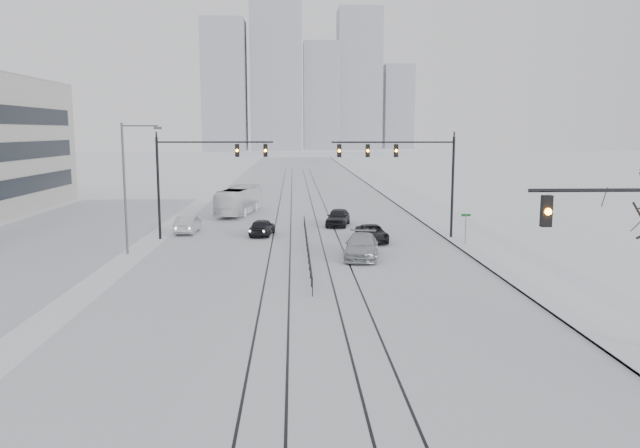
{
  "coord_description": "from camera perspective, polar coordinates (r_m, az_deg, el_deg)",
  "views": [
    {
      "loc": [
        -0.95,
        -13.09,
        8.43
      ],
      "look_at": [
        0.56,
        21.98,
        3.2
      ],
      "focal_mm": 35.0,
      "sensor_mm": 36.0,
      "label": 1
    }
  ],
  "objects": [
    {
      "name": "box_truck",
      "position": [
        64.3,
        -7.4,
        2.14
      ],
      "size": [
        4.19,
        10.38,
        2.82
      ],
      "primitive_type": "imported",
      "rotation": [
        0.0,
        0.0,
        2.96
      ],
      "color": "white",
      "rests_on": "ground"
    },
    {
      "name": "sedan_nb_front",
      "position": [
        48.1,
        4.76,
        -0.87
      ],
      "size": [
        2.3,
        4.67,
        1.28
      ],
      "primitive_type": "imported",
      "rotation": [
        0.0,
        0.0,
        0.04
      ],
      "color": "black",
      "rests_on": "ground"
    },
    {
      "name": "tram_rails",
      "position": [
        53.76,
        -1.42,
        -0.52
      ],
      "size": [
        5.3,
        180.0,
        0.01
      ],
      "color": "black",
      "rests_on": "ground"
    },
    {
      "name": "traffic_mast_ne",
      "position": [
        49.01,
        8.28,
        5.27
      ],
      "size": [
        9.6,
        0.37,
        8.0
      ],
      "color": "black",
      "rests_on": "ground"
    },
    {
      "name": "sedan_sb_inner",
      "position": [
        50.93,
        -5.31,
        -0.3
      ],
      "size": [
        2.24,
        4.27,
        1.39
      ],
      "primitive_type": "imported",
      "rotation": [
        0.0,
        0.0,
        2.99
      ],
      "color": "black",
      "rests_on": "ground"
    },
    {
      "name": "street_light_west",
      "position": [
        44.65,
        -17.1,
        3.97
      ],
      "size": [
        2.73,
        0.25,
        9.0
      ],
      "color": "#595B60",
      "rests_on": "ground"
    },
    {
      "name": "curb",
      "position": [
        74.54,
        6.82,
        1.97
      ],
      "size": [
        0.1,
        260.0,
        0.12
      ],
      "primitive_type": "cube",
      "color": "gray",
      "rests_on": "ground"
    },
    {
      "name": "sidewalk_east",
      "position": [
        74.97,
        8.67,
        1.99
      ],
      "size": [
        5.0,
        260.0,
        0.16
      ],
      "primitive_type": "cube",
      "color": "white",
      "rests_on": "ground"
    },
    {
      "name": "traffic_mast_nw",
      "position": [
        49.75,
        -11.26,
        5.02
      ],
      "size": [
        9.1,
        0.37,
        8.0
      ],
      "color": "black",
      "rests_on": "ground"
    },
    {
      "name": "median_fence",
      "position": [
        43.82,
        -1.19,
        -1.92
      ],
      "size": [
        0.06,
        24.0,
        1.0
      ],
      "color": "black",
      "rests_on": "ground"
    },
    {
      "name": "parking_strip",
      "position": [
        52.4,
        -23.75,
        -1.49
      ],
      "size": [
        14.0,
        60.0,
        0.03
      ],
      "primitive_type": "cube",
      "color": "silver",
      "rests_on": "ground"
    },
    {
      "name": "street_sign",
      "position": [
        47.35,
        13.18,
        -0.04
      ],
      "size": [
        0.7,
        0.06,
        2.4
      ],
      "color": "#595B60",
      "rests_on": "ground"
    },
    {
      "name": "sedan_nb_far",
      "position": [
        55.94,
        1.65,
        0.61
      ],
      "size": [
        2.73,
        4.84,
        1.55
      ],
      "primitive_type": "imported",
      "rotation": [
        0.0,
        0.0,
        -0.21
      ],
      "color": "black",
      "rests_on": "ground"
    },
    {
      "name": "sedan_nb_right",
      "position": [
        41.84,
        3.82,
        -2.07
      ],
      "size": [
        2.96,
        5.67,
        1.57
      ],
      "primitive_type": "imported",
      "rotation": [
        0.0,
        0.0,
        -0.15
      ],
      "color": "#A7ABAF",
      "rests_on": "ground"
    },
    {
      "name": "road",
      "position": [
        73.58,
        -1.71,
        1.9
      ],
      "size": [
        22.0,
        260.0,
        0.02
      ],
      "primitive_type": "cube",
      "color": "silver",
      "rests_on": "ground"
    },
    {
      "name": "skyline",
      "position": [
        287.63,
        -1.3,
        12.91
      ],
      "size": [
        96.0,
        48.0,
        72.0
      ],
      "color": "#9FA4AF",
      "rests_on": "ground"
    },
    {
      "name": "sedan_sb_outer",
      "position": [
        53.19,
        -11.98,
        -0.04
      ],
      "size": [
        1.7,
        4.42,
        1.44
      ],
      "primitive_type": "imported",
      "rotation": [
        0.0,
        0.0,
        3.1
      ],
      "color": "silver",
      "rests_on": "ground"
    }
  ]
}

